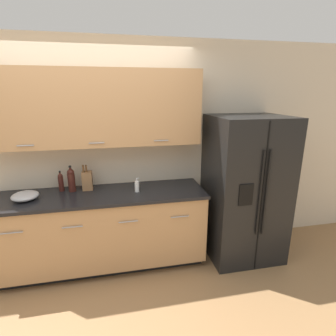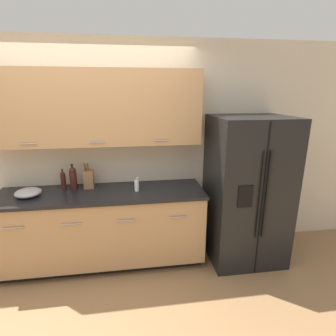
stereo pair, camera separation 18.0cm
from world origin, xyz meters
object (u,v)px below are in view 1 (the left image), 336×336
at_px(knife_block, 87,180).
at_px(oil_bottle, 61,182).
at_px(wine_bottle, 71,180).
at_px(soap_dispenser, 137,186).
at_px(refrigerator, 245,188).
at_px(mixing_bowl, 25,196).

xyz_separation_m(knife_block, oil_bottle, (-0.29, 0.02, -0.01)).
distance_m(wine_bottle, oil_bottle, 0.13).
height_order(soap_dispenser, oil_bottle, oil_bottle).
bearing_deg(soap_dispenser, wine_bottle, 167.16).
bearing_deg(oil_bottle, soap_dispenser, -13.31).
height_order(refrigerator, soap_dispenser, refrigerator).
distance_m(refrigerator, mixing_bowl, 2.47).
distance_m(knife_block, soap_dispenser, 0.58).
relative_size(refrigerator, oil_bottle, 7.39).
xyz_separation_m(refrigerator, mixing_bowl, (-2.47, 0.06, 0.09)).
height_order(knife_block, mixing_bowl, knife_block).
xyz_separation_m(knife_block, mixing_bowl, (-0.62, -0.17, -0.07)).
bearing_deg(soap_dispenser, oil_bottle, 166.69).
relative_size(refrigerator, soap_dispenser, 10.74).
bearing_deg(refrigerator, soap_dispenser, 177.74).
bearing_deg(oil_bottle, mixing_bowl, -149.44).
distance_m(knife_block, oil_bottle, 0.29).
bearing_deg(oil_bottle, wine_bottle, -16.11).
bearing_deg(soap_dispenser, refrigerator, -2.26).
distance_m(refrigerator, oil_bottle, 2.16).
height_order(wine_bottle, soap_dispenser, wine_bottle).
distance_m(wine_bottle, mixing_bowl, 0.48).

